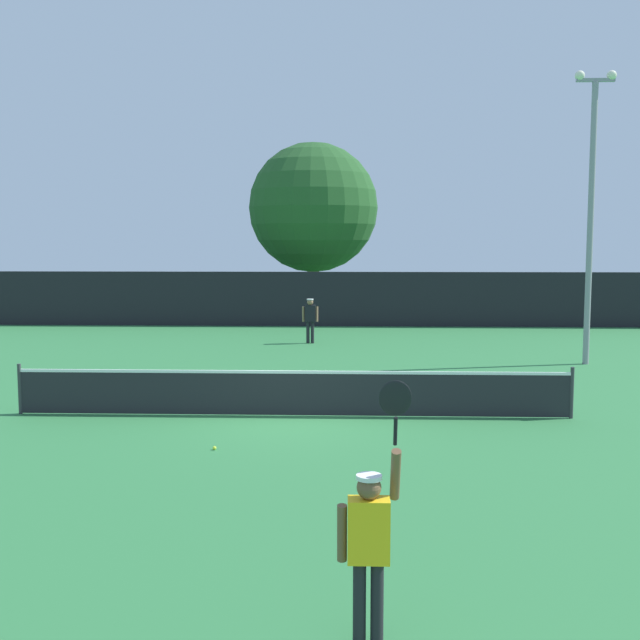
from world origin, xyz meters
TOP-DOWN VIEW (x-y plane):
  - ground_plane at (0.00, 0.00)m, footprint 120.00×120.00m
  - tennis_net at (0.00, 0.00)m, footprint 11.63×0.08m
  - perimeter_fence at (0.00, 16.94)m, footprint 31.84×0.12m
  - player_serving at (1.37, -9.19)m, footprint 0.67×0.39m
  - player_receiving at (-0.19, 11.45)m, footprint 0.57×0.23m
  - tennis_ball at (-1.18, -2.69)m, footprint 0.07×0.07m
  - light_pole at (8.20, 7.13)m, footprint 1.18×0.28m
  - large_tree at (-0.50, 20.58)m, footprint 6.01×6.01m
  - parked_car_near at (-8.32, 23.74)m, footprint 2.17×4.31m
  - parked_car_mid at (10.13, 23.88)m, footprint 2.05×4.27m

SIDE VIEW (x-z plane):
  - ground_plane at x=0.00m, z-range 0.00..0.00m
  - tennis_ball at x=-1.18m, z-range 0.00..0.07m
  - tennis_net at x=0.00m, z-range -0.02..1.05m
  - parked_car_near at x=-8.32m, z-range -0.07..1.62m
  - parked_car_mid at x=10.13m, z-range -0.07..1.62m
  - player_receiving at x=-0.19m, z-range 0.17..1.75m
  - player_serving at x=1.37m, z-range -0.16..2.27m
  - perimeter_fence at x=0.00m, z-range 0.00..2.31m
  - light_pole at x=8.20m, z-range 0.57..9.05m
  - large_tree at x=-0.50m, z-range 1.06..9.20m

